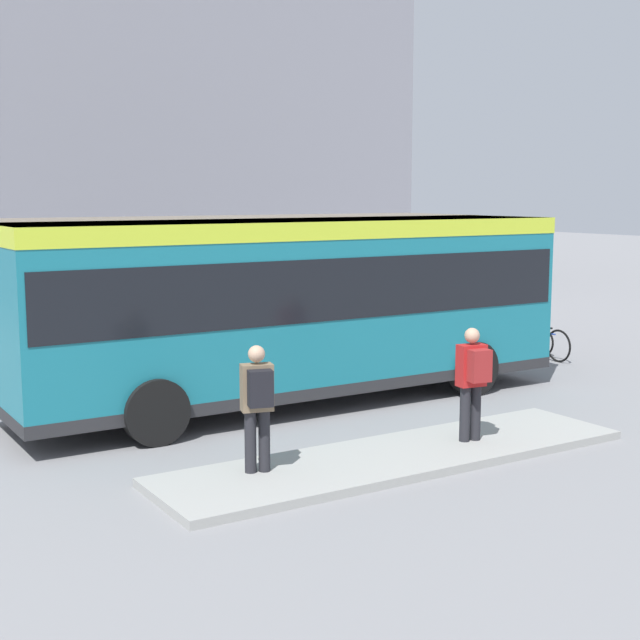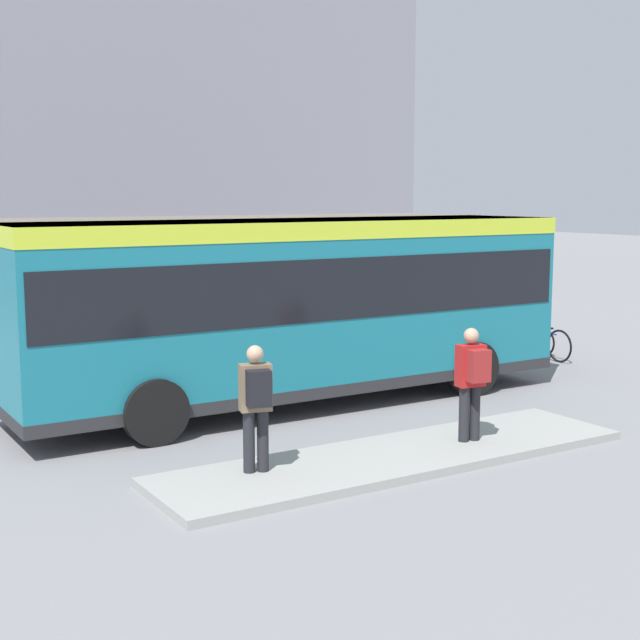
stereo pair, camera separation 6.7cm
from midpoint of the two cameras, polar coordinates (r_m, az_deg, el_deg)
The scene contains 9 objects.
ground_plane at distance 16.05m, azimuth -1.66°, elevation -5.36°, with size 120.00×120.00×0.00m, color gray.
curb_island at distance 12.71m, azimuth 4.89°, elevation -8.72°, with size 7.15×1.80×0.12m.
city_bus at distance 15.72m, azimuth -1.66°, elevation 1.43°, with size 10.16×2.68×3.28m.
pedestrian_waiting at distance 11.56m, azimuth -4.17°, elevation -5.17°, with size 0.46×0.50×1.68m.
pedestrian_companion at distance 13.17m, azimuth 9.61°, elevation -3.61°, with size 0.44×0.47×1.68m.
bicycle_blue at distance 20.93m, azimuth 13.95°, elevation -1.39°, with size 0.48×1.75×0.75m.
bicycle_yellow at distance 21.66m, azimuth 13.23°, elevation -1.17°, with size 0.48×1.52×0.66m.
bicycle_white at distance 22.09m, azimuth 11.77°, elevation -0.83°, with size 0.48×1.75×0.75m.
station_shelter at distance 20.18m, azimuth -6.82°, elevation 6.16°, with size 12.96×2.97×3.22m.
Camera 1 is at (-7.91, -13.46, 3.72)m, focal length 50.00 mm.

